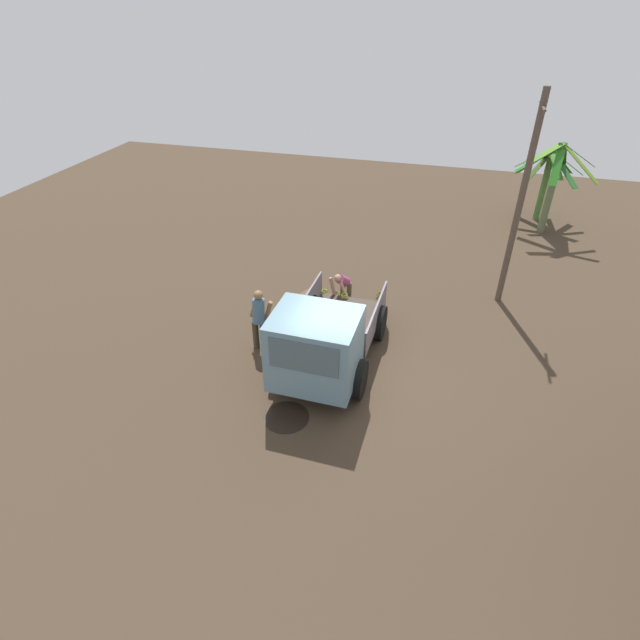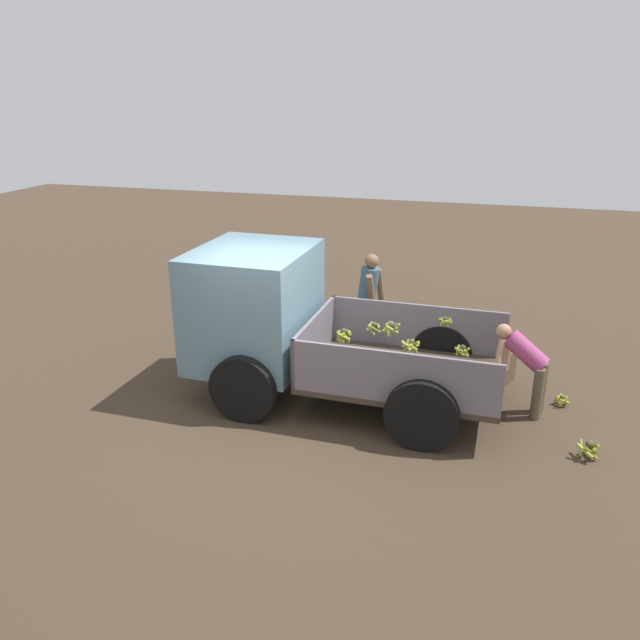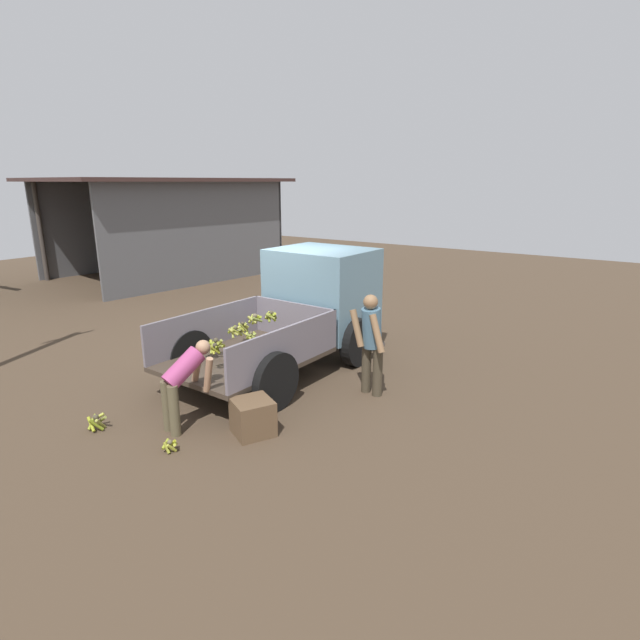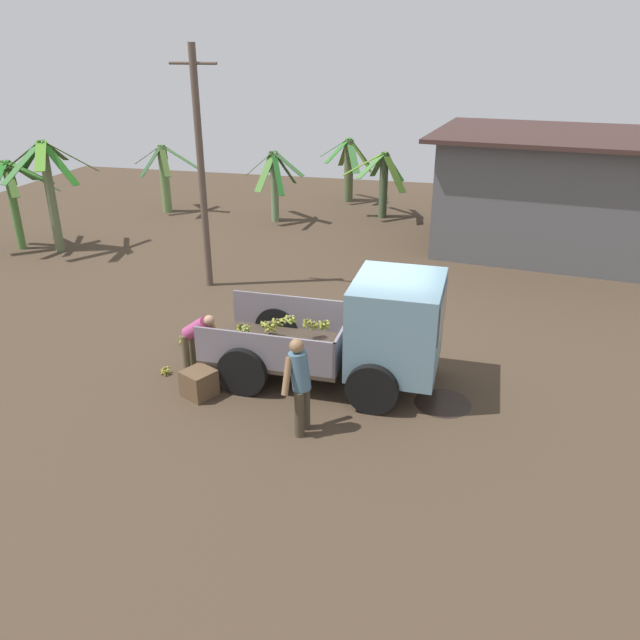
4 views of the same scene
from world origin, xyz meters
name	(u,v)px [view 4 (image 4 of 4)]	position (x,y,z in m)	size (l,w,h in m)	color
ground	(365,363)	(0.00, 0.00, 0.00)	(36.00, 36.00, 0.00)	#453627
mud_patch_0	(443,403)	(1.62, -1.19, 0.00)	(1.01, 1.01, 0.01)	black
cargo_truck	(375,330)	(0.28, -0.79, 1.12)	(4.37, 2.26, 2.12)	#403429
warehouse_shed	(587,169)	(4.97, 8.87, 2.48)	(8.64, 6.78, 3.50)	#565659
utility_pole	(201,170)	(-4.79, 3.36, 3.03)	(1.18, 0.18, 5.92)	brown
banana_palm_0	(50,191)	(-10.46, 4.99, 1.87)	(2.26, 2.72, 3.33)	#616F49
banana_palm_1	(383,182)	(-1.40, 11.41, 1.28)	(2.40, 2.43, 2.36)	#46593B
banana_palm_2	(165,177)	(-9.43, 10.28, 1.31)	(2.49, 2.14, 2.48)	#68894D
banana_palm_3	(349,169)	(-3.12, 13.59, 1.30)	(2.10, 2.11, 2.49)	#53613A
banana_palm_4	(13,198)	(-11.75, 4.95, 1.59)	(2.42, 2.50, 2.72)	#4F7F3B
banana_palm_5	(274,183)	(-5.05, 9.94, 1.36)	(2.15, 2.50, 2.47)	#6C895C
person_foreground_visitor	(300,382)	(-0.63, -2.65, 0.94)	(0.45, 0.71, 1.69)	#413829
person_worker_loading	(197,336)	(-3.13, -1.07, 0.74)	(0.76, 0.64, 1.24)	brown
banana_bunch_on_ground_0	(165,370)	(-3.70, -1.41, 0.09)	(0.22, 0.23, 0.17)	brown
banana_bunch_on_ground_1	(185,338)	(-3.90, -0.08, 0.13)	(0.29, 0.29, 0.23)	#48412E
wooden_crate_0	(199,383)	(-2.72, -1.97, 0.25)	(0.52, 0.52, 0.50)	brown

